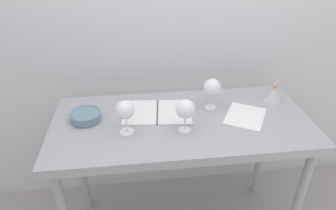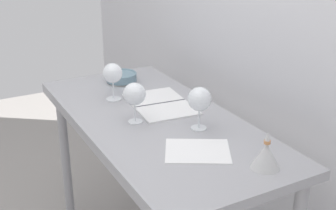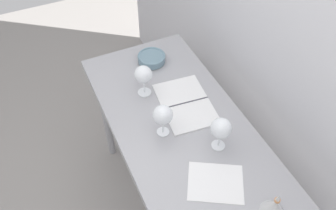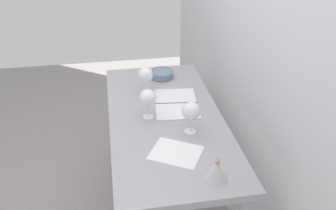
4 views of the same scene
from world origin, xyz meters
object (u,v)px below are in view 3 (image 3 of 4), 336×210
at_px(wine_glass_near_center, 162,115).
at_px(wine_glass_far_right, 221,129).
at_px(wine_glass_near_left, 143,75).
at_px(tasting_sheet_upper, 216,182).
at_px(decanter_funnel, 274,206).
at_px(tasting_bowl, 152,58).
at_px(open_notebook, 185,103).

bearing_deg(wine_glass_near_center, wine_glass_far_right, 47.31).
distance_m(wine_glass_near_left, tasting_sheet_upper, 0.67).
distance_m(wine_glass_near_center, decanter_funnel, 0.63).
height_order(wine_glass_far_right, tasting_sheet_upper, wine_glass_far_right).
height_order(wine_glass_near_center, tasting_bowl, wine_glass_near_center).
distance_m(wine_glass_near_center, tasting_sheet_upper, 0.39).
bearing_deg(wine_glass_far_right, tasting_sheet_upper, -33.49).
relative_size(wine_glass_near_left, tasting_sheet_upper, 0.75).
bearing_deg(tasting_sheet_upper, wine_glass_far_right, 176.40).
height_order(wine_glass_near_center, open_notebook, wine_glass_near_center).
relative_size(wine_glass_far_right, tasting_bowl, 1.10).
distance_m(wine_glass_far_right, wine_glass_near_center, 0.28).
height_order(wine_glass_far_right, wine_glass_near_left, same).
bearing_deg(wine_glass_far_right, tasting_bowl, -176.05).
bearing_deg(decanter_funnel, tasting_sheet_upper, -146.55).
relative_size(wine_glass_far_right, tasting_sheet_upper, 0.75).
xyz_separation_m(wine_glass_far_right, decanter_funnel, (0.39, 0.03, -0.08)).
relative_size(wine_glass_near_center, open_notebook, 0.44).
bearing_deg(tasting_bowl, wine_glass_far_right, 3.95).
distance_m(wine_glass_far_right, open_notebook, 0.33).
bearing_deg(wine_glass_near_center, decanter_funnel, 22.35).
bearing_deg(wine_glass_near_center, tasting_bowl, 162.84).
distance_m(wine_glass_near_left, wine_glass_near_center, 0.29).
xyz_separation_m(wine_glass_far_right, tasting_sheet_upper, (0.17, -0.11, -0.13)).
relative_size(wine_glass_far_right, wine_glass_near_left, 1.00).
bearing_deg(wine_glass_near_center, open_notebook, 122.73).
distance_m(open_notebook, tasting_bowl, 0.39).
bearing_deg(tasting_sheet_upper, open_notebook, -161.08).
distance_m(open_notebook, decanter_funnel, 0.70).
relative_size(open_notebook, tasting_bowl, 2.42).
xyz_separation_m(open_notebook, tasting_bowl, (-0.39, -0.03, 0.02)).
height_order(wine_glass_far_right, decanter_funnel, wine_glass_far_right).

